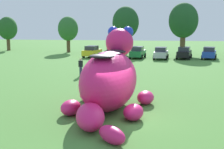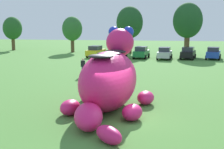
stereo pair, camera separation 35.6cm
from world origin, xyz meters
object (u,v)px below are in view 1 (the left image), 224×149
at_px(car_green, 138,52).
at_px(car_black, 184,53).
at_px(car_yellow, 92,51).
at_px(car_blue, 209,53).
at_px(car_orange, 114,52).
at_px(car_silver, 161,53).
at_px(spectator_mid_field, 81,67).
at_px(giant_inflatable_creature, 109,80).

height_order(car_green, car_black, same).
relative_size(car_yellow, car_blue, 0.99).
distance_m(car_yellow, car_black, 13.58).
bearing_deg(car_orange, car_blue, 5.54).
relative_size(car_yellow, car_silver, 1.02).
relative_size(car_orange, car_black, 1.00).
height_order(car_yellow, car_blue, same).
distance_m(car_orange, spectator_mid_field, 15.59).
relative_size(car_green, car_blue, 0.98).
bearing_deg(car_yellow, spectator_mid_field, -80.99).
distance_m(car_orange, car_green, 3.46).
relative_size(car_green, car_silver, 1.01).
bearing_deg(car_orange, giant_inflatable_creature, -82.15).
bearing_deg(car_blue, car_yellow, -179.53).
xyz_separation_m(car_silver, car_black, (3.30, 0.89, 0.00)).
relative_size(car_orange, car_green, 1.01).
relative_size(giant_inflatable_creature, car_orange, 2.15).
height_order(giant_inflatable_creature, car_yellow, giant_inflatable_creature).
distance_m(car_blue, spectator_mid_field, 22.21).
bearing_deg(giant_inflatable_creature, car_blue, 70.33).
bearing_deg(car_blue, car_green, -176.83).
bearing_deg(car_silver, car_blue, 10.43).
bearing_deg(car_orange, car_yellow, 161.75).
bearing_deg(giant_inflatable_creature, car_black, 76.84).
bearing_deg(spectator_mid_field, car_black, 56.50).
distance_m(car_orange, car_silver, 6.73).
relative_size(car_yellow, car_orange, 1.00).
bearing_deg(giant_inflatable_creature, car_silver, 83.33).
height_order(car_green, car_blue, same).
bearing_deg(car_green, spectator_mid_field, -104.70).
distance_m(giant_inflatable_creature, spectator_mid_field, 11.76).
bearing_deg(giant_inflatable_creature, car_orange, 97.85).
bearing_deg(spectator_mid_field, car_silver, 63.97).
xyz_separation_m(car_black, car_blue, (3.51, 0.37, 0.00)).
relative_size(giant_inflatable_creature, car_green, 2.17).
relative_size(car_silver, car_black, 0.98).
relative_size(car_blue, spectator_mid_field, 2.56).
height_order(car_yellow, car_silver, same).
bearing_deg(car_blue, spectator_mid_field, -130.55).
bearing_deg(car_green, car_orange, -167.47).
height_order(giant_inflatable_creature, car_silver, giant_inflatable_creature).
distance_m(giant_inflatable_creature, car_black, 28.07).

